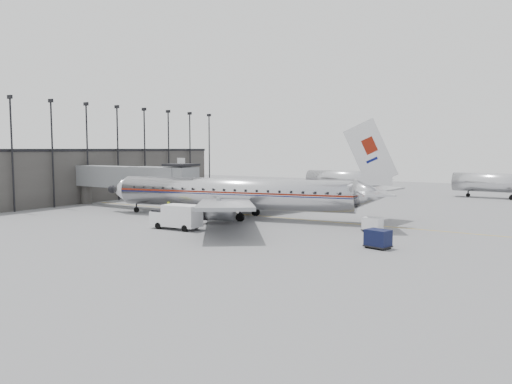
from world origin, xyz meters
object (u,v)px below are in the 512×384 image
at_px(baggage_cart_white, 373,224).
at_px(ramp_worker, 169,209).
at_px(baggage_cart_navy, 378,238).
at_px(service_van, 176,216).
at_px(airliner, 239,194).

height_order(baggage_cart_white, ramp_worker, ramp_worker).
xyz_separation_m(baggage_cart_navy, ramp_worker, (-28.02, 5.15, 0.09)).
bearing_deg(baggage_cart_white, baggage_cart_navy, -60.28).
bearing_deg(baggage_cart_navy, baggage_cart_white, 125.50).
xyz_separation_m(service_van, ramp_worker, (-7.03, 6.54, -0.41)).
relative_size(service_van, baggage_cart_navy, 2.39).
bearing_deg(ramp_worker, baggage_cart_white, -26.98).
distance_m(baggage_cart_navy, baggage_cart_white, 8.46).
xyz_separation_m(baggage_cart_white, ramp_worker, (-24.83, -2.69, 0.15)).
height_order(service_van, baggage_cart_navy, service_van).
bearing_deg(airliner, baggage_cart_navy, -35.54).
relative_size(baggage_cart_white, ramp_worker, 1.09).
height_order(airliner, baggage_cart_white, airliner).
distance_m(baggage_cart_white, ramp_worker, 24.97).
bearing_deg(baggage_cart_navy, ramp_worker, -177.10).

